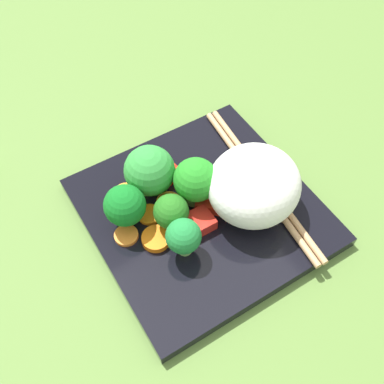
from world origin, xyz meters
TOP-DOWN VIEW (x-y plane):
  - ground_plane at (0.00, 0.00)cm, footprint 110.00×110.00cm
  - square_plate at (0.00, 0.00)cm, footprint 24.72×24.72cm
  - rice_mound at (-4.54, 2.74)cm, footprint 11.52×11.22cm
  - broccoli_floret_0 at (3.87, -0.26)cm, footprint 3.67×3.67cm
  - broccoli_floret_1 at (4.56, 3.22)cm, footprint 3.56×3.56cm
  - broccoli_floret_2 at (3.19, -5.06)cm, footprint 5.46×5.46cm
  - broccoli_floret_3 at (0.16, -1.22)cm, footprint 4.70×4.70cm
  - broccoli_floret_4 at (7.43, -3.05)cm, footprint 4.35×4.35cm
  - carrot_slice_0 at (2.73, -2.31)cm, footprint 3.04×3.04cm
  - carrot_slice_1 at (5.14, -2.44)cm, footprint 3.29×3.29cm
  - carrot_slice_2 at (6.21, 0.54)cm, footprint 3.68×3.68cm
  - carrot_slice_3 at (5.90, -6.14)cm, footprint 3.94×3.94cm
  - carrot_slice_4 at (8.48, -1.65)cm, footprint 3.01×3.01cm
  - carrot_slice_5 at (-1.03, -3.15)cm, footprint 3.31×3.31cm
  - pepper_chunk_0 at (1.48, 1.62)cm, footprint 2.97×2.84cm
  - pepper_chunk_1 at (0.62, -6.04)cm, footprint 2.73×3.31cm
  - pepper_chunk_2 at (-1.29, 0.18)cm, footprint 4.38×4.38cm
  - chopstick_pair at (-7.43, 0.96)cm, footprint 5.06×23.38cm

SIDE VIEW (x-z plane):
  - ground_plane at x=0.00cm, z-range -2.00..0.00cm
  - square_plate at x=0.00cm, z-range 0.00..1.43cm
  - carrot_slice_4 at x=8.48cm, z-range 1.43..1.84cm
  - carrot_slice_1 at x=5.14cm, z-range 1.43..1.89cm
  - carrot_slice_5 at x=-1.03cm, z-range 1.43..1.97cm
  - carrot_slice_3 at x=5.90cm, z-range 1.43..2.04cm
  - chopstick_pair at x=-7.43cm, z-range 1.43..2.15cm
  - carrot_slice_2 at x=6.21cm, z-range 1.43..2.17cm
  - carrot_slice_0 at x=2.73cm, z-range 1.43..2.22cm
  - pepper_chunk_1 at x=0.62cm, z-range 1.43..2.69cm
  - pepper_chunk_2 at x=-1.29cm, z-range 1.43..2.71cm
  - pepper_chunk_0 at x=1.48cm, z-range 1.43..2.85cm
  - broccoli_floret_0 at x=3.87cm, z-range 1.74..6.34cm
  - broccoli_floret_1 at x=4.56cm, z-range 1.89..6.74cm
  - broccoli_floret_4 at x=7.43cm, z-range 1.77..7.29cm
  - broccoli_floret_2 at x=3.19cm, z-range 1.79..8.24cm
  - broccoli_floret_3 at x=0.16cm, z-range 1.86..8.20cm
  - rice_mound at x=-4.54cm, z-range 1.43..8.80cm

